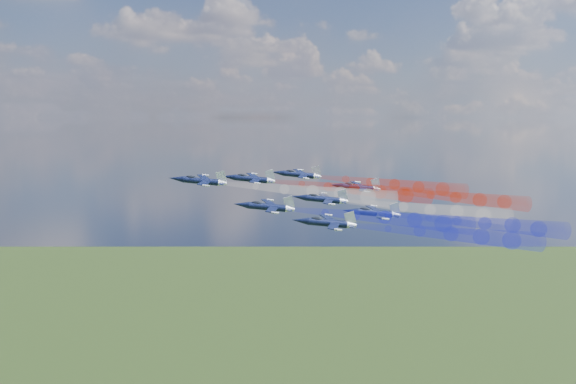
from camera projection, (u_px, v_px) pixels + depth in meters
jet_lead at (201, 181)px, 134.26m from camera, size 14.42×13.31×5.63m
trail_lead at (313, 192)px, 137.69m from camera, size 33.75×17.08×8.18m
jet_inner_left at (267, 207)px, 125.37m from camera, size 14.42×13.31×5.63m
trail_inner_left at (385, 218)px, 128.80m from camera, size 33.75×17.08×8.18m
jet_inner_right at (251, 179)px, 144.35m from camera, size 14.42×13.31×5.63m
trail_inner_right at (354, 189)px, 147.78m from camera, size 33.75×17.08×8.18m
jet_outer_left at (327, 223)px, 118.10m from camera, size 14.42×13.31×5.63m
trail_outer_left at (451, 234)px, 121.53m from camera, size 33.75×17.08×8.18m
jet_center_third at (323, 199)px, 136.16m from camera, size 14.42×13.31×5.63m
trail_center_third at (430, 209)px, 139.59m from camera, size 33.75×17.08×8.18m
jet_outer_right at (299, 175)px, 153.82m from camera, size 14.42×13.31×5.63m
trail_outer_right at (394, 184)px, 157.25m from camera, size 33.75×17.08×8.18m
jet_rear_left at (374, 213)px, 130.65m from camera, size 14.42×13.31×5.63m
trail_rear_left at (485, 223)px, 134.08m from camera, size 33.75×17.08×8.18m
jet_rear_right at (358, 187)px, 148.68m from camera, size 14.42×13.31×5.63m
trail_rear_right at (456, 197)px, 152.11m from camera, size 33.75×17.08×8.18m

